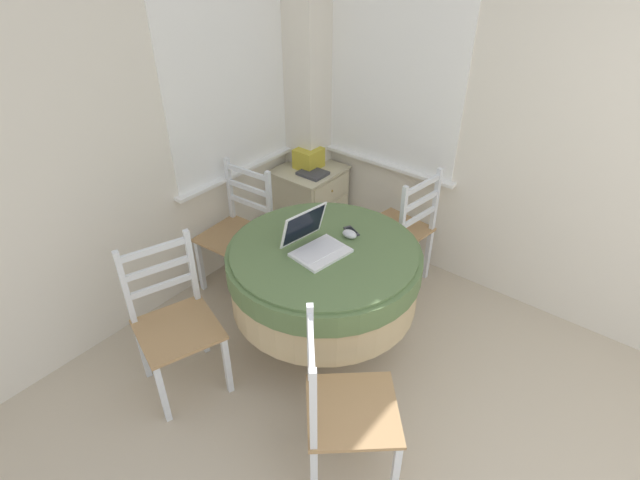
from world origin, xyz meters
TOP-DOWN VIEW (x-y plane):
  - corner_room_shell at (1.13, 2.04)m, footprint 4.21×5.09m
  - round_dining_table at (0.70, 2.06)m, footprint 1.17×1.17m
  - laptop at (0.66, 2.09)m, footprint 0.35×0.34m
  - computer_mouse at (0.89, 2.01)m, footprint 0.06×0.10m
  - cell_phone at (0.95, 2.04)m, footprint 0.09×0.13m
  - dining_chair_near_back_window at (0.83, 2.96)m, footprint 0.46×0.46m
  - dining_chair_near_right_window at (1.60, 2.05)m, footprint 0.49×0.49m
  - dining_chair_camera_near at (0.06, 1.44)m, footprint 0.61×0.61m
  - dining_chair_left_flank at (-0.07, 2.54)m, footprint 0.55×0.55m
  - corner_cabinet at (1.66, 2.96)m, footprint 0.52×0.49m
  - storage_box at (1.68, 2.99)m, footprint 0.20×0.18m
  - book_on_cabinet at (1.60, 2.88)m, footprint 0.18×0.21m

SIDE VIEW (x-z plane):
  - corner_cabinet at x=1.66m, z-range 0.00..0.66m
  - dining_chair_near_back_window at x=0.83m, z-range -0.02..0.93m
  - dining_chair_near_right_window at x=1.60m, z-range -0.02..0.93m
  - dining_chair_camera_near at x=0.06m, z-range -0.02..0.93m
  - dining_chair_left_flank at x=-0.07m, z-range -0.02..0.93m
  - round_dining_table at x=0.70m, z-range 0.21..0.98m
  - book_on_cabinet at x=1.60m, z-range 0.65..0.68m
  - storage_box at x=1.68m, z-range 0.65..0.82m
  - cell_phone at x=0.95m, z-range 0.76..0.77m
  - computer_mouse at x=0.89m, z-range 0.76..0.81m
  - laptop at x=0.66m, z-range 0.69..0.94m
  - corner_room_shell at x=1.13m, z-range 0.00..2.55m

